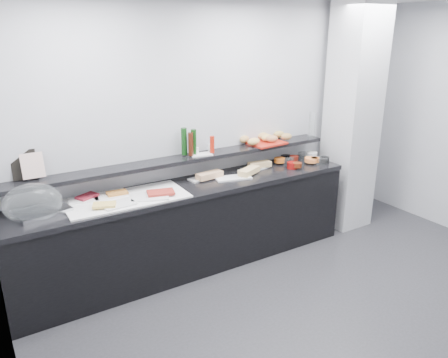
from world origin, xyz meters
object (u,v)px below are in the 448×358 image
cloche_base (43,212)px  framed_print (24,165)px  condiment_tray (201,155)px  bread_tray (267,143)px  carafe (312,125)px  sandwich_plate_mid (233,178)px

cloche_base → framed_print: size_ratio=1.63×
condiment_tray → bread_tray: (0.86, 0.00, 0.00)m
cloche_base → condiment_tray: bearing=-7.8°
framed_print → carafe: bearing=5.6°
sandwich_plate_mid → bread_tray: (0.58, 0.20, 0.25)m
sandwich_plate_mid → carafe: 1.32m
sandwich_plate_mid → framed_print: size_ratio=1.44×
condiment_tray → carafe: (1.52, -0.00, 0.14)m
bread_tray → carafe: 0.68m
carafe → bread_tray: bearing=179.3°
cloche_base → sandwich_plate_mid: size_ratio=1.13×
cloche_base → carafe: size_ratio=1.41×
carafe → sandwich_plate_mid: bearing=-171.4°
cloche_base → carafe: (3.13, 0.12, 0.38)m
framed_print → carafe: size_ratio=0.87×
sandwich_plate_mid → carafe: carafe is taller
condiment_tray → carafe: 1.53m
cloche_base → bread_tray: bearing=-9.2°
cloche_base → framed_print: framed_print is taller
cloche_base → bread_tray: (2.46, 0.12, 0.24)m
framed_print → sandwich_plate_mid: bearing=-1.5°
cloche_base → framed_print: bearing=91.0°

